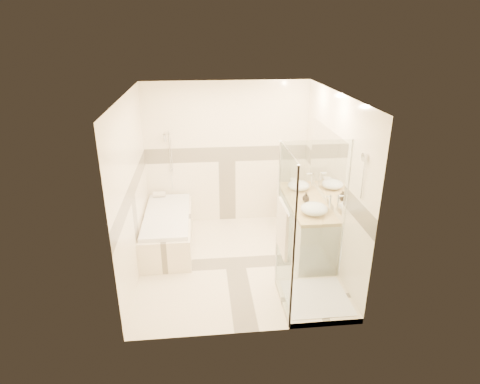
{
  "coord_description": "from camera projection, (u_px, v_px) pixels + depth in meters",
  "views": [
    {
      "loc": [
        -0.46,
        -5.16,
        3.29
      ],
      "look_at": [
        0.1,
        0.25,
        1.05
      ],
      "focal_mm": 30.0,
      "sensor_mm": 36.0,
      "label": 1
    }
  ],
  "objects": [
    {
      "name": "vessel_sink_near",
      "position": [
        299.0,
        185.0,
        6.49
      ],
      "size": [
        0.36,
        0.36,
        0.14
      ],
      "primitive_type": "ellipsoid",
      "color": "white",
      "rests_on": "vanity"
    },
    {
      "name": "room",
      "position": [
        239.0,
        185.0,
        5.59
      ],
      "size": [
        2.82,
        3.02,
        2.52
      ],
      "color": "#F7E7C4",
      "rests_on": "ground"
    },
    {
      "name": "rolled_towel",
      "position": [
        159.0,
        194.0,
        6.95
      ],
      "size": [
        0.22,
        0.1,
        0.1
      ],
      "primitive_type": "cylinder",
      "rotation": [
        0.0,
        1.57,
        0.0
      ],
      "color": "white",
      "rests_on": "bathtub"
    },
    {
      "name": "vanity",
      "position": [
        305.0,
        225.0,
        6.27
      ],
      "size": [
        0.58,
        1.62,
        0.85
      ],
      "color": "white",
      "rests_on": "ground"
    },
    {
      "name": "amenity_bottle_a",
      "position": [
        306.0,
        198.0,
        6.02
      ],
      "size": [
        0.07,
        0.07,
        0.14
      ],
      "primitive_type": "imported",
      "rotation": [
        0.0,
        0.0,
        0.08
      ],
      "color": "black",
      "rests_on": "vanity"
    },
    {
      "name": "amenity_bottle_b",
      "position": [
        306.0,
        197.0,
        6.05
      ],
      "size": [
        0.14,
        0.14,
        0.14
      ],
      "primitive_type": "imported",
      "rotation": [
        0.0,
        0.0,
        -0.4
      ],
      "color": "black",
      "rests_on": "vanity"
    },
    {
      "name": "folded_towels",
      "position": [
        295.0,
        182.0,
        6.72
      ],
      "size": [
        0.16,
        0.24,
        0.07
      ],
      "primitive_type": "cube",
      "rotation": [
        0.0,
        0.0,
        0.1
      ],
      "color": "white",
      "rests_on": "vanity"
    },
    {
      "name": "vessel_sink_far",
      "position": [
        314.0,
        209.0,
        5.64
      ],
      "size": [
        0.39,
        0.39,
        0.15
      ],
      "primitive_type": "ellipsoid",
      "color": "white",
      "rests_on": "vanity"
    },
    {
      "name": "faucet_far",
      "position": [
        329.0,
        203.0,
        5.63
      ],
      "size": [
        0.11,
        0.03,
        0.27
      ],
      "color": "silver",
      "rests_on": "vanity"
    },
    {
      "name": "bathtub",
      "position": [
        168.0,
        228.0,
        6.43
      ],
      "size": [
        0.75,
        1.7,
        0.56
      ],
      "color": "#FCECC9",
      "rests_on": "ground"
    },
    {
      "name": "faucet_near",
      "position": [
        312.0,
        179.0,
        6.47
      ],
      "size": [
        0.12,
        0.03,
        0.29
      ],
      "color": "silver",
      "rests_on": "vanity"
    },
    {
      "name": "shower_enclosure",
      "position": [
        308.0,
        266.0,
        5.04
      ],
      "size": [
        0.96,
        0.93,
        2.04
      ],
      "color": "#FCECC9",
      "rests_on": "ground"
    }
  ]
}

